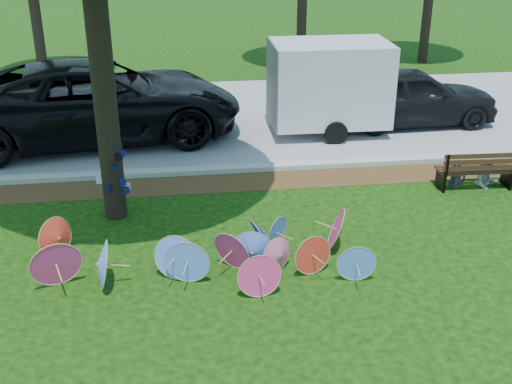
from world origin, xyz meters
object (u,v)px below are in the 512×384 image
Objects in this scene: dark_pickup at (411,96)px; cargo_trailer at (330,83)px; black_van at (98,101)px; person_right at (490,159)px; park_bench at (474,168)px; person_left at (459,162)px; parasol_pile at (210,252)px.

cargo_trailer reaches higher than dark_pickup.
person_right is at bearing -123.39° from black_van.
black_van reaches higher than dark_pickup.
person_left is (-0.35, 0.05, 0.15)m from park_bench.
person_right reaches higher than park_bench.
park_bench is at bearing -124.58° from black_van.
person_left reaches higher than park_bench.
person_right is (8.78, -4.24, -0.41)m from black_van.
dark_pickup is 4.38m from person_right.
parasol_pile is at bearing -168.63° from black_van.
parasol_pile is at bearing -152.34° from park_bench.
black_van is at bearing 148.61° from person_right.
person_left is (5.64, 2.86, 0.21)m from parasol_pile.
cargo_trailer reaches higher than parasol_pile.
parasol_pile is 6.96m from person_right.
dark_pickup is at bearing 49.88° from parasol_pile.
parasol_pile is 9.47m from dark_pickup.
park_bench reaches higher than parasol_pile.
person_left is 0.94× the size of person_right.
black_van is at bearing 88.84° from dark_pickup.
dark_pickup is (8.54, 0.13, -0.22)m from black_van.
person_left is at bearing -63.14° from cargo_trailer.
parasol_pile is 4.84× the size of person_left.
black_van is at bearing 141.41° from person_left.
person_left is at bearing 172.01° from dark_pickup.
black_van is 9.14m from person_left.
person_left reaches higher than parasol_pile.
parasol_pile is 0.77× the size of black_van.
parasol_pile is at bearing -163.97° from person_left.
person_left is at bearing 174.37° from park_bench.
parasol_pile is at bearing -117.44° from cargo_trailer.
black_van is 1.56× the size of dark_pickup.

